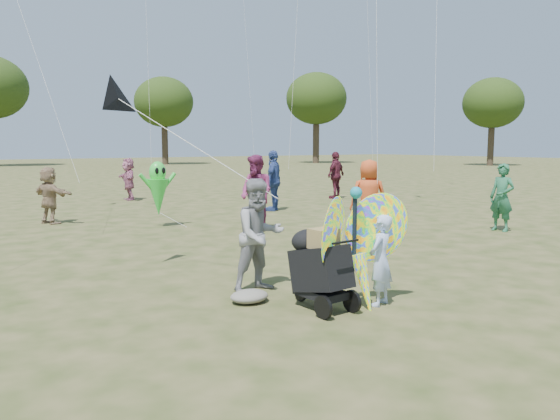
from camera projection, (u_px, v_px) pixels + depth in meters
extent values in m
plane|color=#51592B|center=(349.00, 293.00, 8.03)|extent=(160.00, 160.00, 0.00)
imported|color=#B4CAFF|center=(380.00, 260.00, 7.38)|extent=(0.53, 0.45, 1.24)
imported|color=gray|center=(260.00, 235.00, 8.08)|extent=(0.82, 0.64, 1.68)
ellipsoid|color=slate|center=(249.00, 296.00, 7.56)|extent=(0.55, 0.45, 0.17)
imported|color=#CE4B21|center=(369.00, 197.00, 13.23)|extent=(1.06, 0.97, 1.82)
imported|color=#314788|center=(274.00, 181.00, 17.87)|extent=(1.21, 1.11, 1.98)
imported|color=#9A7C5E|center=(49.00, 195.00, 14.95)|extent=(1.00, 1.52, 1.57)
imported|color=#7C2957|center=(256.00, 193.00, 13.72)|extent=(0.91, 1.07, 1.92)
imported|color=#256341|center=(502.00, 197.00, 13.68)|extent=(0.45, 0.65, 1.71)
imported|color=#551C2B|center=(336.00, 175.00, 21.89)|extent=(1.19, 0.79, 1.88)
imported|color=#A9607E|center=(129.00, 179.00, 21.31)|extent=(0.65, 1.57, 1.65)
cube|color=black|center=(321.00, 268.00, 7.20)|extent=(0.51, 0.88, 0.71)
cube|color=black|center=(321.00, 293.00, 7.24)|extent=(0.45, 0.71, 0.10)
ellipsoid|color=black|center=(310.00, 241.00, 7.37)|extent=(0.51, 0.45, 0.33)
cylinder|color=black|center=(323.00, 307.00, 6.83)|extent=(0.07, 0.30, 0.30)
cylinder|color=black|center=(352.00, 301.00, 7.10)|extent=(0.07, 0.30, 0.30)
cylinder|color=black|center=(300.00, 293.00, 7.62)|extent=(0.06, 0.22, 0.22)
cylinder|color=black|center=(345.00, 242.00, 6.76)|extent=(0.44, 0.06, 0.03)
cube|color=#9A804A|center=(324.00, 238.00, 7.11)|extent=(0.36, 0.30, 0.26)
ellipsoid|color=orange|center=(333.00, 233.00, 6.99)|extent=(0.98, 0.71, 1.24)
ellipsoid|color=orange|center=(376.00, 228.00, 7.42)|extent=(0.98, 0.71, 1.24)
cylinder|color=black|center=(354.00, 234.00, 7.23)|extent=(0.06, 0.06, 1.00)
cone|color=orange|center=(365.00, 288.00, 7.20)|extent=(0.36, 0.49, 0.93)
sphere|color=teal|center=(356.00, 193.00, 7.15)|extent=(0.16, 0.16, 0.16)
cone|color=black|center=(117.00, 98.00, 8.86)|extent=(0.89, 0.62, 0.81)
cylinder|color=silver|center=(195.00, 147.00, 8.59)|extent=(1.76, 2.10, 1.58)
cone|color=green|center=(158.00, 197.00, 14.31)|extent=(0.56, 0.56, 0.95)
ellipsoid|color=green|center=(158.00, 172.00, 14.23)|extent=(0.44, 0.39, 0.57)
ellipsoid|color=black|center=(157.00, 171.00, 14.03)|extent=(0.10, 0.05, 0.17)
ellipsoid|color=black|center=(163.00, 171.00, 14.13)|extent=(0.10, 0.05, 0.17)
cylinder|color=green|center=(147.00, 182.00, 14.09)|extent=(0.43, 0.10, 0.49)
cylinder|color=green|center=(169.00, 181.00, 14.43)|extent=(0.43, 0.10, 0.49)
cylinder|color=silver|center=(173.00, 220.00, 14.39)|extent=(0.61, 0.41, 0.41)
cylinder|color=silver|center=(18.00, 4.00, 13.37)|extent=(1.43, 4.41, 8.62)
cylinder|color=#3A2D21|center=(165.00, 146.00, 58.83)|extent=(0.66, 0.67, 3.99)
ellipsoid|color=#2B4214|center=(164.00, 102.00, 58.27)|extent=(6.27, 6.27, 5.33)
cylinder|color=#3A2D21|center=(316.00, 144.00, 62.88)|extent=(0.73, 0.73, 4.41)
ellipsoid|color=#2B4214|center=(316.00, 98.00, 62.26)|extent=(6.93, 6.93, 5.89)
cylinder|color=#3A2D21|center=(491.00, 147.00, 55.44)|extent=(0.63, 0.63, 3.78)
ellipsoid|color=#2B4214|center=(493.00, 103.00, 54.91)|extent=(5.94, 5.94, 5.05)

